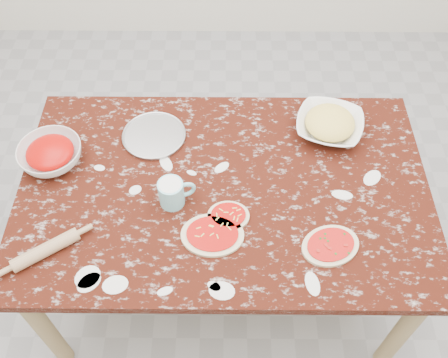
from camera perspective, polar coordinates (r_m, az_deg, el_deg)
ground at (r=2.57m, az=0.00°, el=-10.80°), size 4.00×4.00×0.00m
worktable at (r=2.00m, az=0.00°, el=-2.30°), size 1.60×1.00×0.75m
pizza_tray at (r=2.11m, az=-8.03°, el=4.93°), size 0.33×0.33×0.01m
sauce_bowl at (r=2.10m, az=-19.24°, el=2.64°), size 0.32×0.32×0.08m
cheese_bowl at (r=2.14m, az=11.97°, el=5.99°), size 0.34×0.34×0.07m
flour_mug at (r=1.85m, az=-5.94°, el=-1.55°), size 0.14×0.10×0.11m
pizza_left at (r=1.80m, az=-1.34°, el=-6.41°), size 0.23×0.18×0.02m
pizza_mid at (r=1.85m, az=0.51°, el=-4.23°), size 0.16×0.13×0.02m
pizza_right at (r=1.82m, az=12.10°, el=-7.47°), size 0.26×0.23×0.02m
rolling_pin at (r=1.86m, az=-19.78°, el=-7.65°), size 0.23×0.18×0.05m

